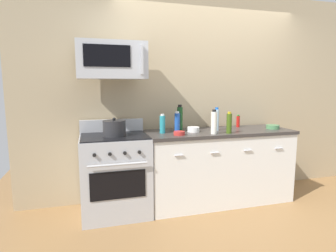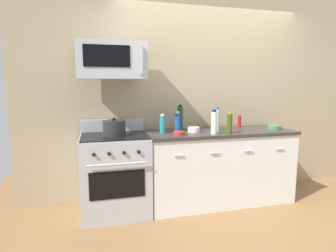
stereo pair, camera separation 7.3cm
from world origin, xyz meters
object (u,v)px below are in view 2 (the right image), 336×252
Objects in this scene: microwave at (112,61)px; stockpot at (114,128)px; bottle_wine_green at (180,119)px; bottle_dish_soap at (163,124)px; bowl_green_glaze at (274,127)px; bottle_soda_blue at (177,122)px; bottle_hot_sauce_red at (239,121)px; bowl_white_ceramic at (194,129)px; range_oven at (115,174)px; bottle_vinegar_white at (214,123)px; bottle_water_clear at (217,120)px; bowl_red_small at (179,133)px; bottle_olive_oil at (229,123)px; bottle_soy_sauce_dark at (215,121)px.

microwave is 2.97× the size of stockpot.
bottle_dish_soap is (-0.25, -0.10, -0.05)m from bottle_wine_green.
bowl_green_glaze is at bearing -3.15° from microwave.
bottle_hot_sauce_red is (0.92, 0.16, -0.04)m from bottle_soda_blue.
bottle_wine_green is at bearing 49.84° from bottle_soda_blue.
bowl_white_ceramic is (0.14, -0.12, -0.12)m from bottle_wine_green.
range_oven is at bearing 90.00° from stockpot.
bottle_wine_green is at bearing 7.19° from range_oven.
bottle_vinegar_white reaches higher than bowl_white_ceramic.
bottle_wine_green is 0.22m from bowl_white_ceramic.
bottle_vinegar_white is (1.13, -0.26, -0.69)m from microwave.
bottle_hot_sauce_red is (0.41, 0.19, -0.06)m from bottle_water_clear.
range_oven is 4.27× the size of bottle_soda_blue.
range_oven is 0.95m from bottle_soda_blue.
bottle_soda_blue is at bearing 2.87° from range_oven.
bowl_white_ceramic is at bearing -40.93° from bottle_wine_green.
bowl_red_small is 0.73m from stockpot.
range_oven reaches higher than bowl_green_glaze.
stockpot reaches higher than bowl_white_ceramic.
microwave reaches higher than bowl_white_ceramic.
bottle_olive_oil is 0.61m from bowl_red_small.
bottle_wine_green reaches higher than bottle_vinegar_white.
microwave is 1.54m from bottle_soy_sauce_dark.
bottle_vinegar_white is 0.87× the size of bottle_wine_green.
bottle_dish_soap is at bearing 162.76° from bottle_olive_oil.
bottle_water_clear is (1.27, -0.03, -0.69)m from microwave.
bottle_wine_green is 0.60m from bottle_olive_oil.
range_oven is 6.35× the size of bowl_green_glaze.
bottle_dish_soap is 0.91× the size of bottle_soda_blue.
bottle_dish_soap is at bearing -158.89° from bottle_wine_green.
bowl_red_small is at bearing -175.48° from bowl_green_glaze.
stockpot is (0.00, -0.05, 0.54)m from range_oven.
bowl_green_glaze reaches higher than bowl_red_small.
bottle_soda_blue reaches higher than bowl_white_ceramic.
bottle_wine_green reaches higher than bottle_dish_soap.
bottle_olive_oil is 0.43m from bowl_white_ceramic.
bottle_olive_oil is (0.50, -0.33, -0.03)m from bottle_wine_green.
bottle_wine_green is 1.95× the size of bottle_hot_sauce_red.
bottle_soda_blue is at bearing -170.19° from bottle_hot_sauce_red.
stockpot is (-0.95, -0.04, 0.06)m from bowl_white_ceramic.
bottle_water_clear is at bearing 18.27° from bowl_red_small.
bottle_soda_blue is 1.28m from bowl_green_glaze.
stockpot is at bearing -177.14° from bottle_water_clear.
stockpot is (-0.57, -0.06, -0.02)m from bottle_dish_soap.
range_oven is 5.89× the size of bottle_soy_sauce_dark.
bottle_soda_blue reaches higher than bowl_red_small.
bottle_hot_sauce_red is (1.68, 0.20, 0.53)m from range_oven.
microwave is 2.28× the size of bottle_wine_green.
stockpot is at bearing -171.52° from bottle_hot_sauce_red.
bottle_soy_sauce_dark is 0.80× the size of bottle_dish_soap.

